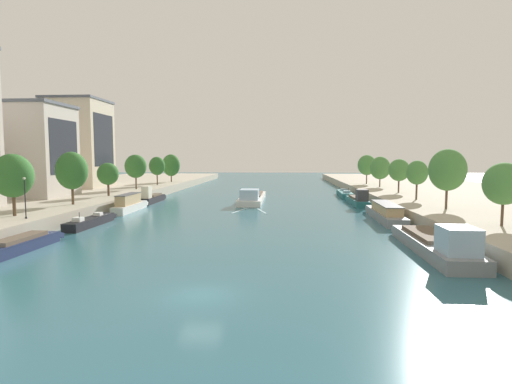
% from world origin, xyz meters
% --- Properties ---
extents(ground_plane, '(400.00, 400.00, 0.00)m').
position_xyz_m(ground_plane, '(0.00, 0.00, 0.00)').
color(ground_plane, '#2D6070').
extents(quay_left, '(36.00, 170.00, 1.86)m').
position_xyz_m(quay_left, '(-39.05, 55.00, 0.93)').
color(quay_left, '#B2A893').
rests_on(quay_left, ground).
extents(quay_right, '(36.00, 170.00, 1.86)m').
position_xyz_m(quay_right, '(39.05, 55.00, 0.93)').
color(quay_right, '#B2A893').
rests_on(quay_right, ground).
extents(barge_midriver, '(4.36, 21.74, 2.85)m').
position_xyz_m(barge_midriver, '(-0.76, 53.59, 0.85)').
color(barge_midriver, silver).
rests_on(barge_midriver, ground).
extents(wake_behind_barge, '(5.60, 5.87, 0.03)m').
position_xyz_m(wake_behind_barge, '(-0.01, 39.78, 0.01)').
color(wake_behind_barge, '#A0CCD6').
rests_on(wake_behind_barge, ground).
extents(moored_boat_left_far, '(2.49, 12.51, 3.25)m').
position_xyz_m(moored_boat_left_far, '(-18.83, 9.03, 0.93)').
color(moored_boat_left_far, '#1E284C').
rests_on(moored_boat_left_far, ground).
extents(moored_boat_left_upstream, '(2.10, 10.84, 2.14)m').
position_xyz_m(moored_boat_left_upstream, '(-18.76, 24.48, 0.55)').
color(moored_boat_left_upstream, black).
rests_on(moored_boat_left_upstream, ground).
extents(moored_boat_left_downstream, '(2.03, 11.76, 2.80)m').
position_xyz_m(moored_boat_left_downstream, '(-19.05, 38.24, 1.16)').
color(moored_boat_left_downstream, silver).
rests_on(moored_boat_left_downstream, ground).
extents(moored_boat_left_lone, '(1.92, 10.65, 3.34)m').
position_xyz_m(moored_boat_left_lone, '(-19.32, 50.27, 0.97)').
color(moored_boat_left_lone, black).
rests_on(moored_boat_left_lone, ground).
extents(moored_boat_right_lone, '(3.77, 16.64, 3.21)m').
position_xyz_m(moored_boat_right_lone, '(18.64, 12.07, 0.95)').
color(moored_boat_right_lone, gray).
rests_on(moored_boat_right_lone, ground).
extents(moored_boat_right_near, '(3.13, 16.05, 2.33)m').
position_xyz_m(moored_boat_right_near, '(19.09, 31.86, 0.98)').
color(moored_boat_right_near, gray).
rests_on(moored_boat_right_near, ground).
extents(moored_boat_right_far, '(2.50, 12.48, 3.04)m').
position_xyz_m(moored_boat_right_far, '(18.56, 49.24, 0.89)').
color(moored_boat_right_far, '#23666B').
rests_on(moored_boat_right_far, ground).
extents(moored_boat_right_second, '(2.74, 12.97, 2.22)m').
position_xyz_m(moored_boat_right_second, '(18.50, 64.59, 0.59)').
color(moored_boat_right_second, '#23666B').
rests_on(moored_boat_right_second, ground).
extents(tree_left_second, '(4.43, 4.43, 7.08)m').
position_xyz_m(tree_left_second, '(-25.48, 19.93, 6.44)').
color(tree_left_second, brown).
rests_on(tree_left_second, quay_left).
extents(tree_left_by_lamp, '(4.33, 4.33, 7.44)m').
position_xyz_m(tree_left_by_lamp, '(-24.57, 31.27, 6.63)').
color(tree_left_by_lamp, brown).
rests_on(tree_left_by_lamp, quay_left).
extents(tree_left_past_mid, '(3.62, 3.62, 5.70)m').
position_xyz_m(tree_left_past_mid, '(-24.97, 44.10, 5.63)').
color(tree_left_past_mid, brown).
rests_on(tree_left_past_mid, quay_left).
extents(tree_left_midway, '(4.46, 4.46, 7.20)m').
position_xyz_m(tree_left_midway, '(-25.56, 59.11, 6.61)').
color(tree_left_midway, brown).
rests_on(tree_left_midway, quay_left).
extents(tree_left_nearest, '(3.76, 3.76, 6.75)m').
position_xyz_m(tree_left_nearest, '(-24.79, 71.20, 6.40)').
color(tree_left_nearest, brown).
rests_on(tree_left_nearest, quay_left).
extents(tree_left_third, '(4.71, 4.71, 7.40)m').
position_xyz_m(tree_left_third, '(-24.75, 83.40, 6.33)').
color(tree_left_third, brown).
rests_on(tree_left_third, quay_left).
extents(tree_right_third, '(3.79, 3.79, 6.19)m').
position_xyz_m(tree_right_third, '(26.38, 16.35, 5.98)').
color(tree_right_third, brown).
rests_on(tree_right_third, quay_right).
extents(tree_right_midway, '(4.61, 4.61, 7.74)m').
position_xyz_m(tree_right_midway, '(26.14, 29.36, 6.91)').
color(tree_right_midway, brown).
rests_on(tree_right_midway, quay_right).
extents(tree_right_end_of_row, '(3.31, 3.31, 6.17)m').
position_xyz_m(tree_right_end_of_row, '(26.17, 41.23, 6.10)').
color(tree_right_end_of_row, brown).
rests_on(tree_right_end_of_row, quay_right).
extents(tree_right_second, '(3.88, 3.88, 6.33)m').
position_xyz_m(tree_right_second, '(26.87, 53.72, 6.10)').
color(tree_right_second, brown).
rests_on(tree_right_second, quay_right).
extents(tree_right_past_mid, '(4.44, 4.44, 6.81)m').
position_xyz_m(tree_right_past_mid, '(26.78, 68.24, 6.12)').
color(tree_right_past_mid, brown).
rests_on(tree_right_past_mid, quay_right).
extents(tree_right_distant, '(4.53, 4.53, 7.21)m').
position_xyz_m(tree_right_distant, '(26.03, 78.98, 6.54)').
color(tree_right_distant, brown).
rests_on(tree_right_distant, quay_right).
extents(lamppost_left_bank, '(0.28, 0.28, 4.54)m').
position_xyz_m(lamppost_left_bank, '(-22.86, 17.96, 4.35)').
color(lamppost_left_bank, black).
rests_on(lamppost_left_bank, quay_left).
extents(building_left_middle, '(16.12, 11.26, 15.70)m').
position_xyz_m(building_left_middle, '(-39.56, 42.51, 9.72)').
color(building_left_middle, '#BCB2A8').
rests_on(building_left_middle, quay_left).
extents(building_left_far_end, '(11.50, 12.31, 19.27)m').
position_xyz_m(building_left_far_end, '(-39.56, 63.15, 11.51)').
color(building_left_far_end, beige).
rests_on(building_left_far_end, quay_left).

